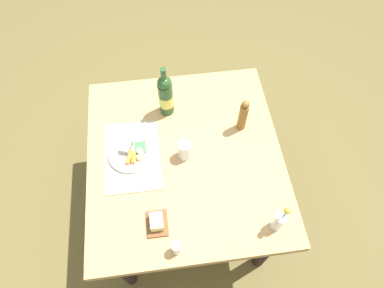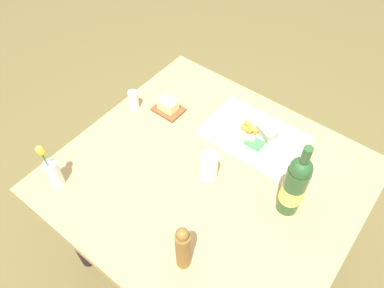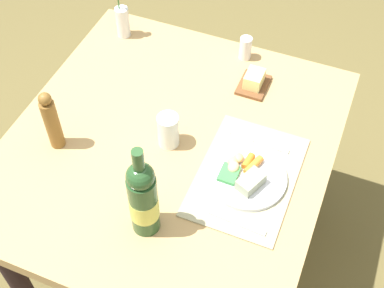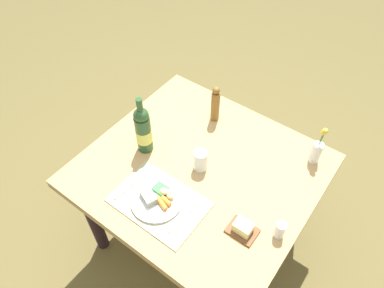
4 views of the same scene
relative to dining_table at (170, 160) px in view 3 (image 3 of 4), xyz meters
name	(u,v)px [view 3 (image 3 of 4)]	position (x,y,z in m)	size (l,w,h in m)	color
ground_plane	(175,249)	(0.00, 0.00, -0.64)	(8.00, 8.00, 0.00)	brown
dining_table	(170,160)	(0.00, 0.00, 0.00)	(1.12, 1.03, 0.73)	tan
placemat	(247,176)	(-0.04, -0.28, 0.10)	(0.43, 0.29, 0.01)	tan
dinner_plate	(246,176)	(-0.05, -0.28, 0.12)	(0.24, 0.24, 0.05)	silver
fork	(236,222)	(-0.21, -0.30, 0.10)	(0.02, 0.18, 0.01)	silver
knife	(258,141)	(0.11, -0.27, 0.10)	(0.01, 0.21, 0.01)	silver
salt_shaker	(245,48)	(0.49, -0.10, 0.14)	(0.04, 0.04, 0.09)	white
flower_vase	(122,18)	(0.43, 0.38, 0.17)	(0.05, 0.05, 0.23)	silver
wine_bottle	(143,199)	(-0.31, -0.06, 0.23)	(0.08, 0.08, 0.34)	#274D26
butter_dish	(254,81)	(0.35, -0.17, 0.12)	(0.13, 0.10, 0.06)	brown
water_tumbler	(170,133)	(0.00, 0.00, 0.15)	(0.07, 0.07, 0.12)	silver
pepper_mill	(52,121)	(-0.14, 0.33, 0.21)	(0.05, 0.05, 0.23)	brown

